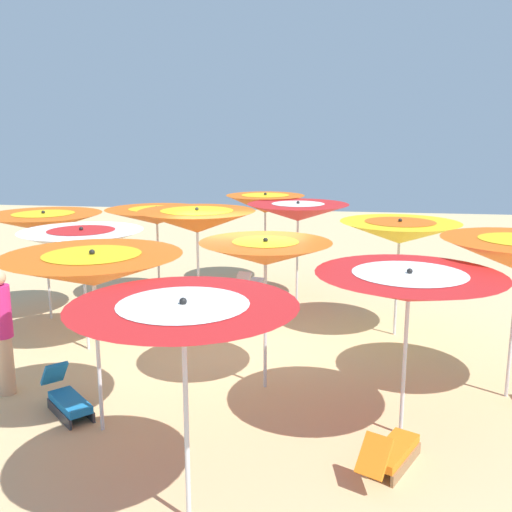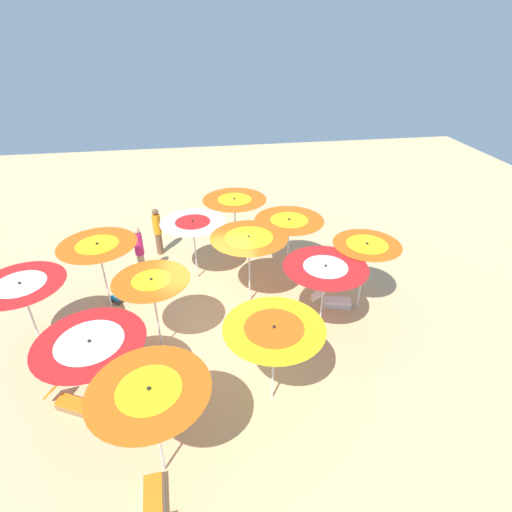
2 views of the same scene
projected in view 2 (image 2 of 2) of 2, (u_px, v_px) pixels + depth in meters
ground at (214, 325)px, 11.79m from camera, size 38.02×38.02×0.04m
beach_umbrella_0 at (366, 251)px, 11.37m from camera, size 1.93×1.93×2.34m
beach_umbrella_1 at (289, 224)px, 13.07m from camera, size 2.27×2.27×2.19m
beach_umbrella_2 at (235, 204)px, 14.38m from camera, size 2.29×2.29×2.25m
beach_umbrella_3 at (325, 272)px, 10.39m from camera, size 2.22×2.22×2.33m
beach_umbrella_4 at (249, 243)px, 11.69m from camera, size 2.27×2.27×2.37m
beach_umbrella_5 at (193, 227)px, 12.92m from camera, size 2.10×2.10×2.20m
beach_umbrella_6 at (274, 335)px, 8.50m from camera, size 2.20×2.20×2.24m
beach_umbrella_7 at (152, 285)px, 9.91m from camera, size 1.92×1.92×2.30m
beach_umbrella_8 at (98, 250)px, 11.28m from camera, size 2.19×2.19×2.38m
beach_umbrella_9 at (151, 398)px, 6.92m from camera, size 2.15×2.15×2.39m
beach_umbrella_10 at (91, 348)px, 8.21m from camera, size 2.28×2.28×2.17m
beach_umbrella_11 at (22, 290)px, 9.79m from camera, size 2.14×2.14×2.29m
lounger_0 at (153, 507)px, 7.20m from camera, size 1.41×0.45×0.59m
lounger_1 at (126, 291)px, 12.88m from camera, size 1.06×1.01×0.61m
lounger_2 at (334, 300)px, 12.46m from camera, size 0.66×1.28×0.58m
lounger_3 at (71, 402)px, 9.16m from camera, size 0.82×1.20×0.60m
beachgoer_0 at (139, 251)px, 13.51m from camera, size 0.30×0.30×1.88m
beachgoer_1 at (158, 231)px, 14.84m from camera, size 0.30×0.30×1.85m
beach_ball at (254, 305)px, 12.36m from camera, size 0.27×0.27×0.27m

